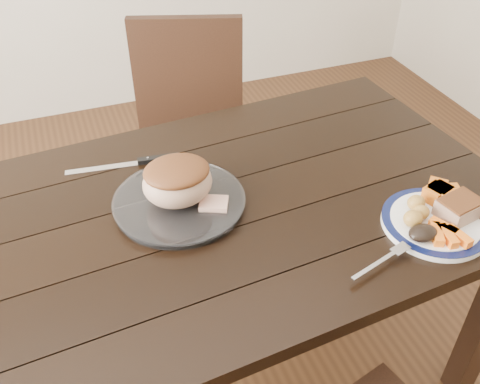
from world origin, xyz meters
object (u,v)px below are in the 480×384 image
object	(u,v)px
dinner_plate	(434,223)
fork	(385,259)
chair_far	(190,130)
pork_slice	(458,209)
carving_knife	(145,161)
serving_platter	(179,203)
roast_joint	(178,183)
dining_table	(209,236)

from	to	relation	value
dinner_plate	fork	size ratio (longest dim) A/B	1.46
chair_far	pork_slice	world-z (taller)	chair_far
carving_knife	chair_far	bearing A→B (deg)	68.53
serving_platter	roast_joint	size ratio (longest dim) A/B	1.88
fork	serving_platter	bearing A→B (deg)	119.79
chair_far	serving_platter	size ratio (longest dim) A/B	2.83
serving_platter	pork_slice	size ratio (longest dim) A/B	3.43
dining_table	pork_slice	world-z (taller)	pork_slice
roast_joint	fork	bearing A→B (deg)	-44.26
dining_table	serving_platter	bearing A→B (deg)	146.23
serving_platter	roast_joint	distance (m)	0.07
roast_joint	carving_knife	world-z (taller)	roast_joint
pork_slice	dinner_plate	bearing A→B (deg)	175.24
serving_platter	fork	size ratio (longest dim) A/B	1.87
chair_far	carving_knife	size ratio (longest dim) A/B	2.90
chair_far	serving_platter	bearing A→B (deg)	90.99
dining_table	pork_slice	bearing A→B (deg)	-24.74
pork_slice	serving_platter	bearing A→B (deg)	154.28
serving_platter	chair_far	bearing A→B (deg)	72.71
roast_joint	pork_slice	bearing A→B (deg)	-25.72
roast_joint	carving_knife	size ratio (longest dim) A/B	0.55
carving_knife	dining_table	bearing A→B (deg)	-61.17
chair_far	pork_slice	size ratio (longest dim) A/B	9.71
dining_table	dinner_plate	size ratio (longest dim) A/B	6.49
fork	chair_far	bearing A→B (deg)	82.62
chair_far	serving_platter	distance (m)	0.76
serving_platter	carving_knife	world-z (taller)	serving_platter
fork	carving_knife	size ratio (longest dim) A/B	0.55
serving_platter	pork_slice	xyz separation A→B (m)	(0.62, -0.30, 0.03)
dinner_plate	pork_slice	size ratio (longest dim) A/B	2.68
serving_platter	fork	xyz separation A→B (m)	(0.37, -0.37, 0.01)
pork_slice	carving_knife	world-z (taller)	pork_slice
fork	roast_joint	distance (m)	0.53
roast_joint	carving_knife	bearing A→B (deg)	100.83
serving_platter	roast_joint	bearing A→B (deg)	180.00
pork_slice	carving_knife	distance (m)	0.84
serving_platter	roast_joint	xyz separation A→B (m)	(-0.00, 0.00, 0.07)
dining_table	fork	bearing A→B (deg)	-46.00
dining_table	carving_knife	xyz separation A→B (m)	(-0.10, 0.26, 0.10)
chair_far	dinner_plate	xyz separation A→B (m)	(0.35, -0.99, 0.23)
dinner_plate	pork_slice	distance (m)	0.07
chair_far	fork	bearing A→B (deg)	116.85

